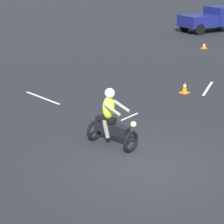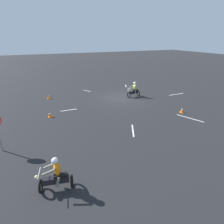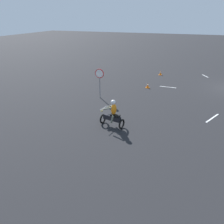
{
  "view_description": "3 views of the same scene",
  "coord_description": "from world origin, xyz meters",
  "px_view_note": "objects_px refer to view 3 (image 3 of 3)",
  "views": [
    {
      "loc": [
        6.55,
        -7.6,
        4.92
      ],
      "look_at": [
        -1.46,
        0.22,
        1.0
      ],
      "focal_mm": 70.0,
      "sensor_mm": 36.0,
      "label": 1
    },
    {
      "loc": [
        8.17,
        16.31,
        6.13
      ],
      "look_at": [
        3.32,
        5.17,
        0.9
      ],
      "focal_mm": 28.0,
      "sensor_mm": 36.0,
      "label": 2
    },
    {
      "loc": [
        4.12,
        20.89,
        6.05
      ],
      "look_at": [
        8.09,
        10.13,
        0.9
      ],
      "focal_mm": 35.0,
      "sensor_mm": 36.0,
      "label": 3
    }
  ],
  "objects_px": {
    "motorcycle_rider_background": "(113,115)",
    "traffic_cone_near_left": "(160,73)",
    "stop_sign": "(100,78)",
    "traffic_cone_mid_left": "(148,86)"
  },
  "relations": [
    {
      "from": "traffic_cone_mid_left",
      "to": "motorcycle_rider_background",
      "type": "bearing_deg",
      "value": 86.9
    },
    {
      "from": "stop_sign",
      "to": "traffic_cone_near_left",
      "type": "xyz_separation_m",
      "value": [
        -3.38,
        -8.8,
        -1.42
      ]
    },
    {
      "from": "motorcycle_rider_background",
      "to": "traffic_cone_near_left",
      "type": "distance_m",
      "value": 13.01
    },
    {
      "from": "motorcycle_rider_background",
      "to": "traffic_cone_mid_left",
      "type": "xyz_separation_m",
      "value": [
        -0.43,
        -7.97,
        -0.52
      ]
    },
    {
      "from": "stop_sign",
      "to": "motorcycle_rider_background",
      "type": "bearing_deg",
      "value": 121.81
    },
    {
      "from": "motorcycle_rider_background",
      "to": "traffic_cone_near_left",
      "type": "height_order",
      "value": "motorcycle_rider_background"
    },
    {
      "from": "motorcycle_rider_background",
      "to": "traffic_cone_near_left",
      "type": "relative_size",
      "value": 3.69
    },
    {
      "from": "stop_sign",
      "to": "traffic_cone_mid_left",
      "type": "bearing_deg",
      "value": -128.41
    },
    {
      "from": "motorcycle_rider_background",
      "to": "traffic_cone_mid_left",
      "type": "distance_m",
      "value": 8.0
    },
    {
      "from": "motorcycle_rider_background",
      "to": "stop_sign",
      "type": "distance_m",
      "value": 4.99
    }
  ]
}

